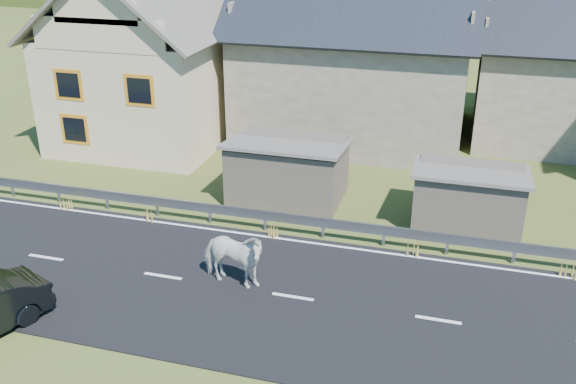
% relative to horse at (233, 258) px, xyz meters
% --- Properties ---
extents(ground, '(160.00, 160.00, 0.00)m').
position_rel_horse_xyz_m(ground, '(1.82, -0.13, -0.93)').
color(ground, '#34431B').
rests_on(ground, ground).
extents(road, '(60.00, 7.00, 0.04)m').
position_rel_horse_xyz_m(road, '(1.82, -0.13, -0.91)').
color(road, black).
rests_on(road, ground).
extents(lane_markings, '(60.00, 6.60, 0.01)m').
position_rel_horse_xyz_m(lane_markings, '(1.82, -0.13, -0.89)').
color(lane_markings, silver).
rests_on(lane_markings, road).
extents(guardrail, '(28.10, 0.09, 0.75)m').
position_rel_horse_xyz_m(guardrail, '(1.82, 3.55, -0.37)').
color(guardrail, '#93969B').
rests_on(guardrail, ground).
extents(shed_left, '(4.30, 3.30, 2.40)m').
position_rel_horse_xyz_m(shed_left, '(-0.18, 6.37, 0.17)').
color(shed_left, brown).
rests_on(shed_left, ground).
extents(shed_right, '(3.80, 2.90, 2.20)m').
position_rel_horse_xyz_m(shed_right, '(6.32, 5.87, 0.07)').
color(shed_right, brown).
rests_on(shed_right, ground).
extents(house_cream, '(7.80, 9.80, 8.30)m').
position_rel_horse_xyz_m(house_cream, '(-8.18, 11.87, 3.42)').
color(house_cream, beige).
rests_on(house_cream, ground).
extents(house_stone_a, '(10.80, 9.80, 8.90)m').
position_rel_horse_xyz_m(house_stone_a, '(0.82, 14.87, 3.70)').
color(house_stone_a, '#9F957E').
rests_on(house_stone_a, ground).
extents(mountain, '(440.00, 280.00, 260.00)m').
position_rel_horse_xyz_m(mountain, '(6.82, 179.87, -20.93)').
color(mountain, '#1C380F').
rests_on(mountain, ground).
extents(horse, '(1.26, 2.23, 1.78)m').
position_rel_horse_xyz_m(horse, '(0.00, 0.00, 0.00)').
color(horse, silver).
rests_on(horse, road).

